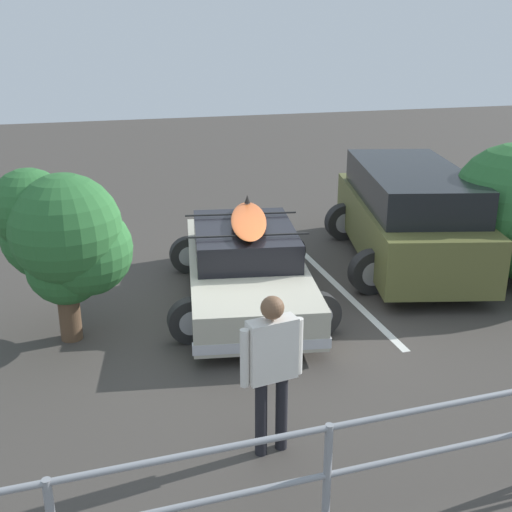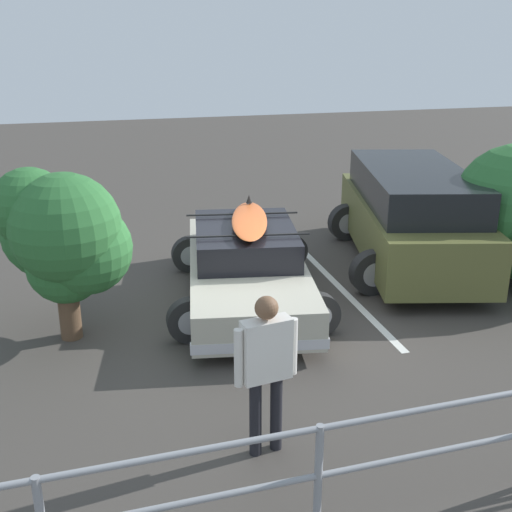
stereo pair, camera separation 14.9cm
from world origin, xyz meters
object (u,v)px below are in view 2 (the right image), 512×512
at_px(sedan_car, 246,265).
at_px(suv_car, 411,215).
at_px(bush_near_left, 62,235).
at_px(person_bystander, 266,361).

relative_size(sedan_car, suv_car, 0.91).
height_order(sedan_car, bush_near_left, bush_near_left).
bearing_deg(sedan_car, suv_car, -165.61).
bearing_deg(sedan_car, person_bystander, 78.96).
bearing_deg(bush_near_left, person_bystander, 120.78).
relative_size(person_bystander, bush_near_left, 0.72).
bearing_deg(suv_car, bush_near_left, 13.27).
relative_size(sedan_car, bush_near_left, 1.92).
bearing_deg(suv_car, sedan_car, 14.39).
distance_m(suv_car, person_bystander, 6.16).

